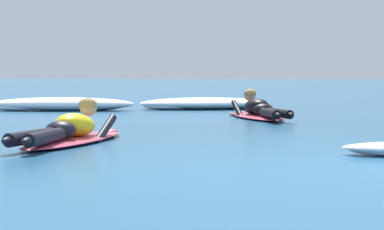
# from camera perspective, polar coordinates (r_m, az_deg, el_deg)

# --- Properties ---
(ground_plane) EXTENTS (120.00, 120.00, 0.00)m
(ground_plane) POSITION_cam_1_polar(r_m,az_deg,el_deg) (16.34, 9.87, 0.35)
(ground_plane) COLOR #235B84
(surfer_near) EXTENTS (0.84, 2.70, 0.54)m
(surfer_near) POSITION_cam_1_polar(r_m,az_deg,el_deg) (8.80, -8.83, -1.21)
(surfer_near) COLOR #E54C66
(surfer_near) RESTS_ON ground
(surfer_far) EXTENTS (1.33, 2.64, 0.55)m
(surfer_far) POSITION_cam_1_polar(r_m,az_deg,el_deg) (13.20, 4.87, 0.29)
(surfer_far) COLOR #E54C66
(surfer_far) RESTS_ON ground
(whitewater_mid_right) EXTENTS (2.96, 1.85, 0.25)m
(whitewater_mid_right) POSITION_cam_1_polar(r_m,az_deg,el_deg) (16.53, 0.94, 0.83)
(whitewater_mid_right) COLOR white
(whitewater_mid_right) RESTS_ON ground
(whitewater_back) EXTENTS (3.04, 1.24, 0.27)m
(whitewater_back) POSITION_cam_1_polar(r_m,az_deg,el_deg) (16.08, -9.46, 0.76)
(whitewater_back) COLOR white
(whitewater_back) RESTS_ON ground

